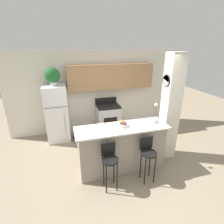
% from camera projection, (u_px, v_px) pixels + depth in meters
% --- Properties ---
extents(ground_plane, '(14.00, 14.00, 0.00)m').
position_uv_depth(ground_plane, '(121.00, 168.00, 4.06)').
color(ground_plane, gray).
extents(wall_back, '(5.60, 0.38, 2.55)m').
position_uv_depth(wall_back, '(104.00, 85.00, 5.50)').
color(wall_back, silver).
rests_on(wall_back, ground_plane).
extents(pillar_right, '(0.38, 0.32, 2.55)m').
position_uv_depth(pillar_right, '(170.00, 108.00, 4.12)').
color(pillar_right, silver).
rests_on(pillar_right, ground_plane).
extents(counter_bar, '(1.99, 0.63, 1.06)m').
position_uv_depth(counter_bar, '(122.00, 148.00, 3.87)').
color(counter_bar, gray).
rests_on(counter_bar, ground_plane).
extents(refrigerator, '(0.63, 0.71, 1.64)m').
position_uv_depth(refrigerator, '(57.00, 113.00, 5.07)').
color(refrigerator, white).
rests_on(refrigerator, ground_plane).
extents(stove_range, '(0.71, 0.60, 1.07)m').
position_uv_depth(stove_range, '(108.00, 118.00, 5.65)').
color(stove_range, silver).
rests_on(stove_range, ground_plane).
extents(bar_stool_left, '(0.33, 0.33, 0.96)m').
position_uv_depth(bar_stool_left, '(110.00, 160.00, 3.31)').
color(bar_stool_left, black).
rests_on(bar_stool_left, ground_plane).
extents(bar_stool_right, '(0.33, 0.33, 0.96)m').
position_uv_depth(bar_stool_right, '(148.00, 154.00, 3.52)').
color(bar_stool_right, black).
rests_on(bar_stool_right, ground_plane).
extents(potted_plant_on_fridge, '(0.41, 0.41, 0.48)m').
position_uv_depth(potted_plant_on_fridge, '(52.00, 76.00, 4.68)').
color(potted_plant_on_fridge, silver).
rests_on(potted_plant_on_fridge, refrigerator).
extents(orchid_vase, '(0.11, 0.11, 0.46)m').
position_uv_depth(orchid_vase, '(155.00, 117.00, 3.85)').
color(orchid_vase, white).
rests_on(orchid_vase, counter_bar).
extents(fruit_bowl, '(0.22, 0.22, 0.12)m').
position_uv_depth(fruit_bowl, '(123.00, 124.00, 3.70)').
color(fruit_bowl, silver).
rests_on(fruit_bowl, counter_bar).
extents(trash_bin, '(0.28, 0.28, 0.38)m').
position_uv_depth(trash_bin, '(78.00, 134.00, 5.22)').
color(trash_bin, black).
rests_on(trash_bin, ground_plane).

